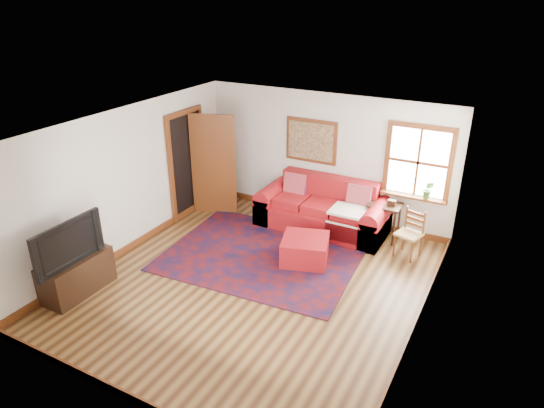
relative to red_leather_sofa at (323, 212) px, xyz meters
The scene contains 13 objects.
ground 2.31m from the red_leather_sofa, 94.82° to the right, with size 5.50×5.50×0.00m, color #3F2511.
room_envelope 2.63m from the red_leather_sofa, 94.85° to the right, with size 5.04×5.54×2.52m.
window 1.92m from the red_leather_sofa, 15.13° to the left, with size 1.18×0.20×1.38m.
doorway 2.56m from the red_leather_sofa, 168.40° to the right, with size 0.89×1.08×2.14m.
framed_artwork 1.40m from the red_leather_sofa, 138.21° to the left, with size 1.05×0.07×0.85m.
persian_rug 1.58m from the red_leather_sofa, 108.96° to the right, with size 3.23×2.58×0.02m, color #540C0C.
red_leather_sofa is the anchor object (origin of this frame).
red_ottoman 1.32m from the red_leather_sofa, 80.31° to the right, with size 0.75×0.75×0.43m, color maroon.
side_table 1.18m from the red_leather_sofa, ahead, with size 0.58×0.44×0.70m.
ladder_back_chair 1.74m from the red_leather_sofa, ahead, with size 0.48×0.47×0.84m.
media_cabinet 4.48m from the red_leather_sofa, 122.93° to the right, with size 0.49×1.08×0.60m, color black.
television 4.62m from the red_leather_sofa, 121.79° to the right, with size 1.18×0.15×0.68m, color black.
candle_hurricane 4.10m from the red_leather_sofa, 125.65° to the right, with size 0.12×0.12×0.18m.
Camera 1 is at (3.30, -5.56, 4.28)m, focal length 32.00 mm.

